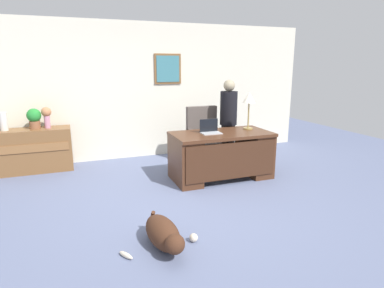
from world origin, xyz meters
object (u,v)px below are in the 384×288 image
laptop (210,130)px  vase_empty (4,122)px  dog_lying (164,234)px  armchair (205,139)px  desk (222,154)px  person_standing (228,122)px  credenza (32,150)px  desk_lamp (249,100)px  vase_with_flowers (46,115)px  potted_plant (34,118)px  dog_toy_bone (126,255)px  dog_toy_ball (194,238)px

laptop → vase_empty: (-3.21, 1.46, 0.09)m
dog_lying → armchair: bearing=59.3°
desk → person_standing: (0.47, 0.72, 0.41)m
credenza → dog_lying: bearing=-65.2°
vase_empty → dog_lying: bearing=-59.9°
dog_lying → vase_empty: bearing=120.1°
armchair → person_standing: bearing=-20.9°
armchair → desk_lamp: bearing=-55.2°
dog_lying → person_standing: bearing=51.3°
dog_lying → laptop: size_ratio=2.60×
armchair → vase_empty: armchair is taller
dog_lying → vase_with_flowers: (-1.22, 3.27, 0.85)m
armchair → vase_empty: (-3.45, 0.65, 0.44)m
potted_plant → dog_toy_bone: 3.60m
laptop → dog_toy_ball: (-0.98, -1.82, -0.79)m
person_standing → dog_toy_ball: 3.07m
desk → desk_lamp: bearing=14.2°
credenza → armchair: armchair is taller
laptop → potted_plant: 3.10m
potted_plant → dog_toy_ball: 3.83m
armchair → desk_lamp: 1.20m
desk → person_standing: 0.95m
potted_plant → desk: bearing=-27.6°
desk_lamp → potted_plant: (-3.49, 1.38, -0.32)m
armchair → vase_empty: 3.54m
dog_lying → dog_toy_ball: (0.33, -0.01, -0.11)m
desk → credenza: desk is taller
person_standing → laptop: person_standing is taller
vase_empty → dog_toy_bone: 3.75m
vase_with_flowers → vase_empty: (-0.68, 0.00, -0.08)m
dog_toy_ball → desk_lamp: bearing=47.5°
vase_with_flowers → vase_empty: bearing=180.0°
credenza → laptop: bearing=-27.3°
credenza → laptop: 3.21m
laptop → vase_with_flowers: 2.92m
person_standing → dog_toy_bone: person_standing is taller
armchair → dog_toy_ball: (-1.23, -2.63, -0.44)m
person_standing → potted_plant: 3.49m
armchair → dog_lying: (-1.56, -2.62, -0.33)m
person_standing → dog_toy_bone: size_ratio=8.43×
dog_toy_bone → vase_empty: bearing=114.1°
potted_plant → dog_toy_ball: potted_plant is taller
dog_toy_ball → credenza: bearing=119.3°
dog_lying → desk_lamp: 3.02m
person_standing → dog_lying: person_standing is taller
armchair → credenza: bearing=168.1°
dog_toy_ball → dog_toy_bone: bearing=-176.8°
desk → dog_toy_bone: size_ratio=8.61×
dog_toy_ball → dog_toy_bone: size_ratio=0.49×
dog_lying → dog_toy_ball: size_ratio=8.81×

